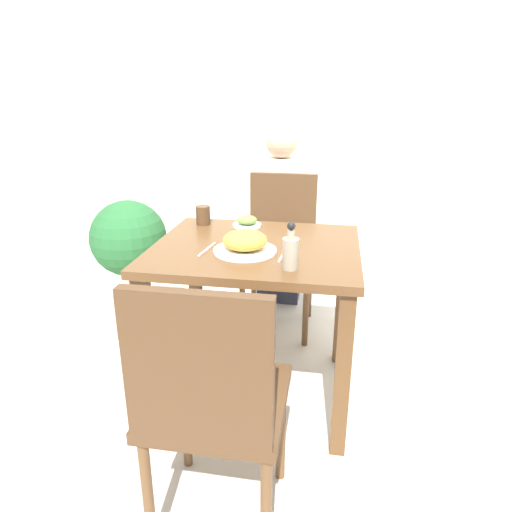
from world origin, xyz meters
The scene contains 13 objects.
ground_plane centered at (0.00, 0.00, 0.00)m, with size 16.00×16.00×0.00m, color beige.
wall_back centered at (0.00, 1.49, 1.30)m, with size 8.00×0.05×2.60m.
dining_table centered at (0.00, 0.00, 0.62)m, with size 0.88×0.77×0.74m.
chair_near centered at (0.00, -0.77, 0.52)m, with size 0.42×0.42×0.91m.
chair_far centered at (0.02, 0.72, 0.52)m, with size 0.42×0.42×0.91m.
food_plate centered at (-0.03, -0.10, 0.78)m, with size 0.26×0.26×0.09m.
side_plate centered at (-0.09, 0.28, 0.77)m, with size 0.14×0.14×0.05m.
drink_cup centered at (-0.32, 0.28, 0.79)m, with size 0.07×0.07×0.09m.
sauce_bottle centered at (0.17, -0.25, 0.81)m, with size 0.06×0.06×0.18m.
fork_utensil centered at (-0.19, -0.10, 0.75)m, with size 0.03×0.18×0.00m.
spoon_utensil centered at (0.13, -0.10, 0.75)m, with size 0.03×0.19×0.00m.
potted_plant_left centered at (-0.78, 0.40, 0.53)m, with size 0.42×0.42×0.82m.
person_figure centered at (-0.02, 1.07, 0.58)m, with size 0.34×0.22×1.17m.
Camera 1 is at (0.32, -1.84, 1.37)m, focal length 32.00 mm.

